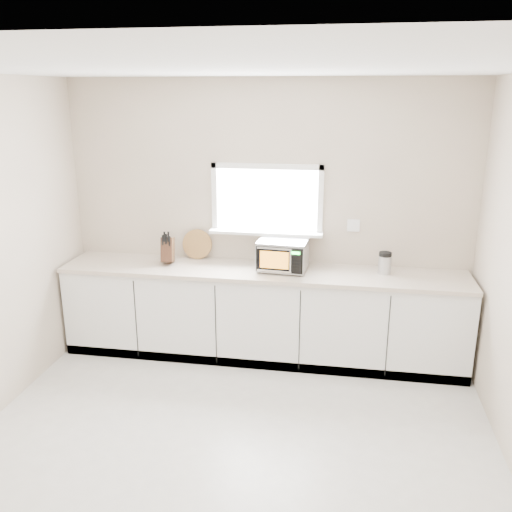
# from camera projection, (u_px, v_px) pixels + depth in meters

# --- Properties ---
(ground) EXTENTS (4.00, 4.00, 0.00)m
(ground) POSITION_uv_depth(u_px,v_px,m) (225.00, 464.00, 3.89)
(ground) COLOR beige
(ground) RESTS_ON ground
(back_wall) EXTENTS (4.00, 0.17, 2.70)m
(back_wall) POSITION_uv_depth(u_px,v_px,m) (267.00, 218.00, 5.38)
(back_wall) COLOR beige
(back_wall) RESTS_ON ground
(cabinets) EXTENTS (3.92, 0.60, 0.88)m
(cabinets) POSITION_uv_depth(u_px,v_px,m) (262.00, 315.00, 5.37)
(cabinets) COLOR white
(cabinets) RESTS_ON ground
(countertop) EXTENTS (3.92, 0.64, 0.04)m
(countertop) POSITION_uv_depth(u_px,v_px,m) (262.00, 271.00, 5.23)
(countertop) COLOR beige
(countertop) RESTS_ON cabinets
(microwave) EXTENTS (0.48, 0.41, 0.30)m
(microwave) POSITION_uv_depth(u_px,v_px,m) (283.00, 255.00, 5.16)
(microwave) COLOR black
(microwave) RESTS_ON countertop
(knife_block) EXTENTS (0.15, 0.25, 0.34)m
(knife_block) POSITION_uv_depth(u_px,v_px,m) (168.00, 249.00, 5.37)
(knife_block) COLOR #4B301A
(knife_block) RESTS_ON countertop
(cutting_board) EXTENTS (0.30, 0.07, 0.30)m
(cutting_board) POSITION_uv_depth(u_px,v_px,m) (197.00, 244.00, 5.52)
(cutting_board) COLOR #A57D40
(cutting_board) RESTS_ON countertop
(coffee_grinder) EXTENTS (0.15, 0.15, 0.21)m
(coffee_grinder) POSITION_uv_depth(u_px,v_px,m) (385.00, 263.00, 5.08)
(coffee_grinder) COLOR #B3B5BA
(coffee_grinder) RESTS_ON countertop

